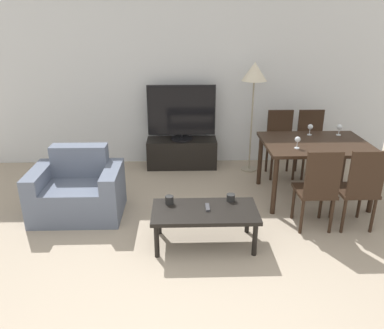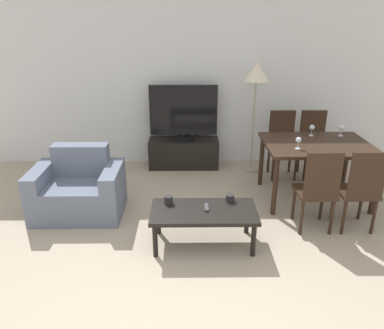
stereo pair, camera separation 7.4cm
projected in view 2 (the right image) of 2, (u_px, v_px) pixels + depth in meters
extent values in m
cube|color=silver|center=(178.00, 78.00, 5.71)|extent=(6.81, 0.06, 2.70)
cube|color=slate|center=(79.00, 198.00, 4.45)|extent=(0.66, 0.72, 0.41)
cube|color=slate|center=(81.00, 159.00, 4.54)|extent=(0.66, 0.20, 0.38)
cube|color=slate|center=(42.00, 192.00, 4.41)|extent=(0.18, 0.72, 0.59)
cube|color=slate|center=(114.00, 191.00, 4.42)|extent=(0.18, 0.72, 0.59)
cube|color=black|center=(184.00, 153.00, 5.87)|extent=(1.07, 0.40, 0.45)
cylinder|color=black|center=(184.00, 139.00, 5.78)|extent=(0.32, 0.32, 0.03)
cylinder|color=black|center=(184.00, 136.00, 5.77)|extent=(0.04, 0.04, 0.05)
cube|color=black|center=(183.00, 110.00, 5.62)|extent=(1.02, 0.04, 0.76)
cube|color=black|center=(183.00, 111.00, 5.60)|extent=(0.98, 0.01, 0.72)
cube|color=black|center=(204.00, 212.00, 3.78)|extent=(1.07, 0.54, 0.04)
cylinder|color=black|center=(155.00, 241.00, 3.65)|extent=(0.05, 0.05, 0.36)
cylinder|color=black|center=(253.00, 240.00, 3.66)|extent=(0.05, 0.05, 0.36)
cylinder|color=black|center=(158.00, 218.00, 4.05)|extent=(0.05, 0.05, 0.36)
cylinder|color=black|center=(247.00, 218.00, 4.06)|extent=(0.05, 0.05, 0.36)
cube|color=black|center=(317.00, 145.00, 4.65)|extent=(1.30, 0.98, 0.04)
cylinder|color=black|center=(275.00, 187.00, 4.38)|extent=(0.06, 0.06, 0.72)
cylinder|color=black|center=(375.00, 186.00, 4.39)|extent=(0.06, 0.06, 0.72)
cylinder|color=black|center=(261.00, 161.00, 5.18)|extent=(0.06, 0.06, 0.72)
cylinder|color=black|center=(346.00, 160.00, 5.19)|extent=(0.06, 0.06, 0.72)
cube|color=black|center=(314.00, 192.00, 4.08)|extent=(0.40, 0.40, 0.04)
cylinder|color=black|center=(294.00, 203.00, 4.32)|extent=(0.04, 0.04, 0.41)
cylinder|color=black|center=(322.00, 203.00, 4.32)|extent=(0.04, 0.04, 0.41)
cylinder|color=black|center=(302.00, 217.00, 4.01)|extent=(0.04, 0.04, 0.41)
cylinder|color=black|center=(332.00, 217.00, 4.02)|extent=(0.04, 0.04, 0.41)
cube|color=black|center=(323.00, 176.00, 3.82)|extent=(0.37, 0.04, 0.51)
cube|color=black|center=(314.00, 149.00, 5.43)|extent=(0.40, 0.40, 0.04)
cylinder|color=black|center=(305.00, 167.00, 5.36)|extent=(0.04, 0.04, 0.41)
cylinder|color=black|center=(327.00, 167.00, 5.36)|extent=(0.04, 0.04, 0.41)
cylinder|color=black|center=(299.00, 159.00, 5.66)|extent=(0.04, 0.04, 0.41)
cylinder|color=black|center=(320.00, 159.00, 5.66)|extent=(0.04, 0.04, 0.41)
cube|color=black|center=(313.00, 127.00, 5.50)|extent=(0.37, 0.04, 0.51)
cube|color=black|center=(356.00, 192.00, 4.09)|extent=(0.40, 0.40, 0.04)
cylinder|color=black|center=(333.00, 203.00, 4.32)|extent=(0.04, 0.04, 0.41)
cylinder|color=black|center=(361.00, 203.00, 4.32)|extent=(0.04, 0.04, 0.41)
cylinder|color=black|center=(344.00, 217.00, 4.02)|extent=(0.04, 0.04, 0.41)
cylinder|color=black|center=(374.00, 217.00, 4.02)|extent=(0.04, 0.04, 0.41)
cube|color=black|center=(368.00, 176.00, 3.82)|extent=(0.37, 0.04, 0.51)
cube|color=black|center=(283.00, 149.00, 5.43)|extent=(0.40, 0.40, 0.04)
cylinder|color=black|center=(273.00, 167.00, 5.36)|extent=(0.04, 0.04, 0.41)
cylinder|color=black|center=(296.00, 167.00, 5.36)|extent=(0.04, 0.04, 0.41)
cylinder|color=black|center=(269.00, 159.00, 5.66)|extent=(0.04, 0.04, 0.41)
cylinder|color=black|center=(290.00, 159.00, 5.66)|extent=(0.04, 0.04, 0.41)
cube|color=black|center=(282.00, 127.00, 5.50)|extent=(0.37, 0.04, 0.51)
cylinder|color=gray|center=(251.00, 169.00, 5.80)|extent=(0.24, 0.24, 0.02)
cylinder|color=gray|center=(253.00, 127.00, 5.55)|extent=(0.02, 0.02, 1.34)
cone|color=beige|center=(257.00, 72.00, 5.25)|extent=(0.36, 0.36, 0.26)
cube|color=#38383D|center=(207.00, 207.00, 3.80)|extent=(0.04, 0.15, 0.02)
cylinder|color=black|center=(169.00, 200.00, 3.89)|extent=(0.09, 0.09, 0.09)
cylinder|color=black|center=(230.00, 198.00, 3.94)|extent=(0.09, 0.09, 0.07)
cylinder|color=silver|center=(298.00, 149.00, 4.42)|extent=(0.06, 0.06, 0.01)
cylinder|color=silver|center=(298.00, 146.00, 4.41)|extent=(0.01, 0.01, 0.07)
sphere|color=silver|center=(299.00, 140.00, 4.39)|extent=(0.07, 0.07, 0.07)
cylinder|color=silver|center=(341.00, 136.00, 4.91)|extent=(0.06, 0.06, 0.01)
cylinder|color=silver|center=(341.00, 133.00, 4.90)|extent=(0.01, 0.01, 0.07)
sphere|color=silver|center=(342.00, 128.00, 4.87)|extent=(0.07, 0.07, 0.07)
cylinder|color=silver|center=(311.00, 135.00, 4.92)|extent=(0.06, 0.06, 0.01)
cylinder|color=silver|center=(311.00, 132.00, 4.91)|extent=(0.01, 0.01, 0.07)
sphere|color=silver|center=(312.00, 127.00, 4.89)|extent=(0.07, 0.07, 0.07)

